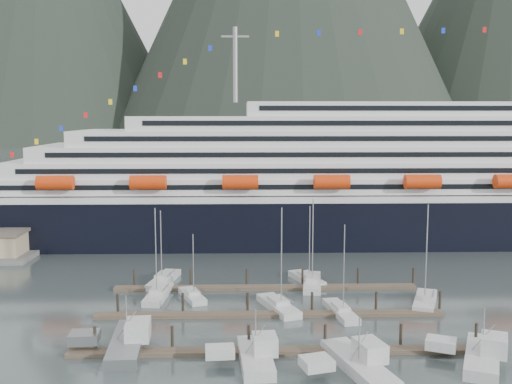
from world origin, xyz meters
TOP-DOWN VIEW (x-y plane):
  - ground at (0.00, 0.00)m, footprint 1600.00×1600.00m
  - cruise_ship at (30.03, 54.94)m, footprint 210.00×30.40m
  - dock_near at (-4.93, -9.95)m, footprint 48.18×2.28m
  - dock_mid at (-4.93, 3.05)m, footprint 48.18×2.28m
  - dock_far at (-4.93, 16.05)m, footprint 48.18×2.28m
  - sailboat_a at (-16.27, 11.16)m, footprint 4.94×8.17m
  - sailboat_b at (-21.47, 11.86)m, footprint 3.57×10.41m
  - sailboat_c at (-3.60, 5.79)m, footprint 6.08×10.52m
  - sailboat_d at (4.94, 3.46)m, footprint 3.93×10.08m
  - sailboat_e at (-21.67, 19.99)m, footprint 4.68×10.97m
  - sailboat_f at (2.01, 19.99)m, footprint 5.65×9.39m
  - sailboat_g at (2.66, 17.69)m, footprint 4.12×11.30m
  - sailboat_h at (18.00, 7.44)m, footprint 6.23×10.30m
  - trawler_a at (-22.55, -8.28)m, footprint 9.54×13.21m
  - trawler_b at (-7.44, -12.81)m, footprint 8.11×10.64m
  - trawler_c at (3.66, -15.04)m, footprint 10.03×13.41m
  - trawler_d at (17.88, -13.28)m, footprint 10.06×12.14m

SIDE VIEW (x-z plane):
  - ground at x=0.00m, z-range 0.00..0.00m
  - dock_near at x=-4.93m, z-range -1.29..1.91m
  - dock_mid at x=-4.93m, z-range -1.29..1.91m
  - dock_far at x=-4.93m, z-range -1.29..1.91m
  - sailboat_a at x=-16.27m, z-range -4.84..5.61m
  - sailboat_d at x=4.94m, z-range -6.21..7.02m
  - sailboat_e at x=-21.67m, z-range -5.96..6.80m
  - sailboat_f at x=2.01m, z-range -6.23..7.07m
  - sailboat_b at x=-21.47m, z-range -6.76..7.61m
  - sailboat_g at x=2.66m, z-range -6.99..7.86m
  - sailboat_c at x=-3.60m, z-range -7.22..8.11m
  - sailboat_h at x=18.00m, z-range -7.29..8.19m
  - trawler_c at x=3.66m, z-range -2.44..4.16m
  - trawler_b at x=-7.44m, z-range -2.50..4.25m
  - trawler_d at x=17.88m, z-range -2.59..4.38m
  - trawler_a at x=-22.55m, z-range -2.67..4.48m
  - cruise_ship at x=30.03m, z-range -13.11..37.19m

